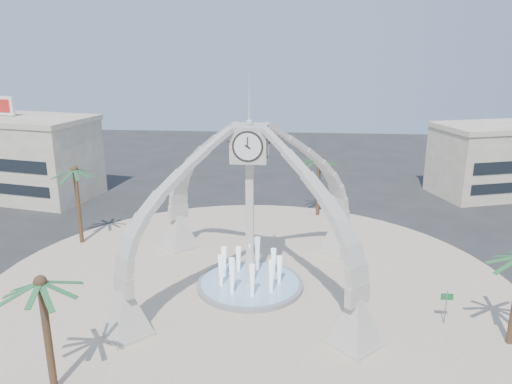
# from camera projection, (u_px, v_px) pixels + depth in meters

# --- Properties ---
(ground) EXTENTS (140.00, 140.00, 0.00)m
(ground) POSITION_uv_depth(u_px,v_px,m) (250.00, 287.00, 37.63)
(ground) COLOR #282828
(ground) RESTS_ON ground
(plaza) EXTENTS (40.00, 40.00, 0.06)m
(plaza) POSITION_uv_depth(u_px,v_px,m) (250.00, 287.00, 37.62)
(plaza) COLOR beige
(plaza) RESTS_ON ground
(clock_tower) EXTENTS (17.94, 17.94, 16.30)m
(clock_tower) POSITION_uv_depth(u_px,v_px,m) (250.00, 206.00, 35.79)
(clock_tower) COLOR #B9B3A5
(clock_tower) RESTS_ON ground
(fountain) EXTENTS (8.00, 8.00, 3.62)m
(fountain) POSITION_uv_depth(u_px,v_px,m) (250.00, 284.00, 37.55)
(fountain) COLOR #949497
(fountain) RESTS_ON ground
(building_nw) EXTENTS (23.75, 13.73, 11.90)m
(building_nw) POSITION_uv_depth(u_px,v_px,m) (3.00, 155.00, 59.94)
(building_nw) COLOR beige
(building_nw) RESTS_ON ground
(palm_west) EXTENTS (4.74, 4.74, 7.75)m
(palm_west) POSITION_uv_depth(u_px,v_px,m) (75.00, 171.00, 44.20)
(palm_west) COLOR brown
(palm_west) RESTS_ON ground
(palm_north) EXTENTS (4.49, 4.49, 7.04)m
(palm_north) POSITION_uv_depth(u_px,v_px,m) (319.00, 159.00, 51.76)
(palm_north) COLOR brown
(palm_north) RESTS_ON ground
(palm_south) EXTENTS (4.63, 4.63, 7.09)m
(palm_south) POSITION_uv_depth(u_px,v_px,m) (40.00, 284.00, 24.68)
(palm_south) COLOR brown
(palm_south) RESTS_ON ground
(street_sign) EXTENTS (0.88, 0.08, 2.38)m
(street_sign) POSITION_uv_depth(u_px,v_px,m) (447.00, 301.00, 32.19)
(street_sign) COLOR slate
(street_sign) RESTS_ON ground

